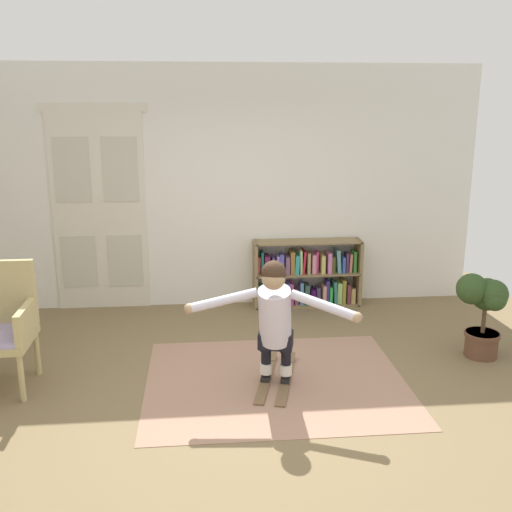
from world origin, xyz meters
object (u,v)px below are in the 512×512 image
at_px(bookshelf, 307,277).
at_px(skis_pair, 276,378).
at_px(potted_plant, 485,305).
at_px(person_skier, 275,314).

height_order(bookshelf, skis_pair, bookshelf).
bearing_deg(potted_plant, bookshelf, 130.53).
distance_m(bookshelf, skis_pair, 2.15).
height_order(potted_plant, person_skier, person_skier).
relative_size(bookshelf, person_skier, 0.92).
height_order(bookshelf, person_skier, person_skier).
height_order(potted_plant, skis_pair, potted_plant).
bearing_deg(person_skier, potted_plant, 12.83).
height_order(bookshelf, potted_plant, potted_plant).
xyz_separation_m(bookshelf, potted_plant, (1.45, -1.70, 0.18)).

